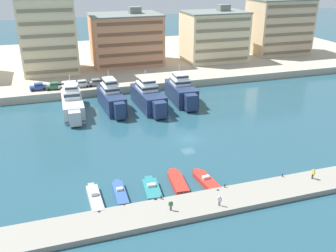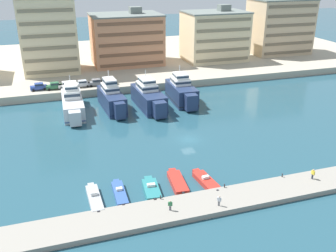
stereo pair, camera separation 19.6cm
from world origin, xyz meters
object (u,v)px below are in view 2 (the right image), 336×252
at_px(pedestrian_near_edge, 170,205).
at_px(pedestrian_mid_deck, 219,200).
at_px(car_silver_center_left, 82,83).
at_px(car_blue_far_left, 39,86).
at_px(motorboat_grey_far_left, 95,199).
at_px(car_green_left, 54,86).
at_px(motorboat_teal_mid_left, 151,189).
at_px(yacht_silver_far_left, 73,102).
at_px(yacht_navy_left, 112,98).
at_px(yacht_navy_center_left, 182,92).
at_px(car_white_mid_left, 66,85).
at_px(motorboat_blue_left, 120,193).
at_px(yacht_navy_mid_left, 149,97).
at_px(pedestrian_far_side, 313,173).
at_px(car_grey_center, 96,82).
at_px(motorboat_red_center, 206,181).
at_px(car_green_center_right, 109,81).
at_px(motorboat_red_center_left, 177,182).

bearing_deg(pedestrian_near_edge, pedestrian_mid_deck, -8.82).
xyz_separation_m(car_silver_center_left, pedestrian_near_edge, (5.82, -56.64, -1.25)).
height_order(car_blue_far_left, pedestrian_near_edge, car_blue_far_left).
bearing_deg(motorboat_grey_far_left, car_green_left, 93.92).
height_order(motorboat_grey_far_left, motorboat_teal_mid_left, motorboat_grey_far_left).
bearing_deg(car_blue_far_left, pedestrian_mid_deck, -68.25).
distance_m(yacht_silver_far_left, car_green_left, 13.56).
bearing_deg(pedestrian_near_edge, yacht_navy_left, 90.47).
bearing_deg(motorboat_grey_far_left, yacht_navy_center_left, 54.28).
relative_size(yacht_silver_far_left, car_white_mid_left, 4.37).
bearing_deg(car_silver_center_left, motorboat_blue_left, -89.81).
bearing_deg(yacht_navy_center_left, yacht_navy_mid_left, -171.12).
bearing_deg(pedestrian_far_side, car_grey_center, 114.77).
xyz_separation_m(motorboat_red_center, car_green_center_right, (-6.56, 50.85, 2.56)).
bearing_deg(yacht_silver_far_left, car_green_left, 105.01).
distance_m(motorboat_grey_far_left, pedestrian_near_edge, 11.41).
height_order(car_green_left, car_green_center_right, same).
distance_m(yacht_navy_left, motorboat_red_center, 38.26).
height_order(yacht_navy_center_left, motorboat_grey_far_left, yacht_navy_center_left).
distance_m(motorboat_red_center_left, pedestrian_mid_deck, 8.68).
distance_m(motorboat_grey_far_left, car_grey_center, 50.86).
bearing_deg(yacht_navy_left, pedestrian_far_side, -60.60).
bearing_deg(yacht_silver_far_left, motorboat_grey_far_left, -90.07).
bearing_deg(car_green_center_right, motorboat_red_center, -82.65).
distance_m(car_blue_far_left, car_silver_center_left, 10.83).
relative_size(motorboat_blue_left, car_grey_center, 1.73).
bearing_deg(motorboat_grey_far_left, motorboat_blue_left, 3.54).
bearing_deg(car_green_center_right, car_white_mid_left, 179.97).
bearing_deg(yacht_navy_mid_left, car_blue_far_left, 147.60).
xyz_separation_m(motorboat_red_center, pedestrian_near_edge, (-7.80, -5.95, 1.31)).
height_order(car_blue_far_left, car_green_center_right, same).
height_order(motorboat_teal_mid_left, car_green_left, car_green_left).
bearing_deg(car_silver_center_left, pedestrian_near_edge, -84.14).
height_order(yacht_navy_center_left, car_blue_far_left, yacht_navy_center_left).
bearing_deg(motorboat_grey_far_left, car_grey_center, 81.96).
xyz_separation_m(motorboat_grey_far_left, car_blue_far_left, (-7.28, 50.99, 2.52)).
xyz_separation_m(car_green_left, pedestrian_far_side, (36.26, -55.89, -1.16)).
height_order(motorboat_teal_mid_left, motorboat_red_center_left, motorboat_teal_mid_left).
xyz_separation_m(motorboat_teal_mid_left, car_silver_center_left, (-4.87, 50.46, 2.48)).
relative_size(motorboat_blue_left, car_white_mid_left, 1.70).
distance_m(motorboat_teal_mid_left, motorboat_red_center, 8.76).
relative_size(car_green_left, car_grey_center, 1.01).
bearing_deg(yacht_silver_far_left, car_silver_center_left, 74.82).
bearing_deg(yacht_silver_far_left, car_white_mid_left, 92.35).
xyz_separation_m(car_green_center_right, pedestrian_near_edge, (-1.25, -56.80, -1.25)).
height_order(yacht_navy_left, pedestrian_mid_deck, yacht_navy_left).
bearing_deg(yacht_navy_left, pedestrian_near_edge, -89.53).
bearing_deg(motorboat_teal_mid_left, pedestrian_far_side, -11.96).
bearing_deg(yacht_navy_center_left, car_green_center_right, 138.80).
relative_size(car_blue_far_left, pedestrian_near_edge, 2.72).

